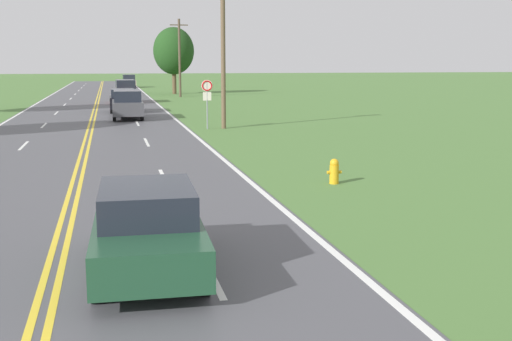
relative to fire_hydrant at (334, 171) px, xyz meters
The scene contains 10 objects.
fire_hydrant is the anchor object (origin of this frame).
traffic_sign 16.23m from the fire_hydrant, 94.56° to the left, with size 0.60×0.10×2.58m.
utility_pole_midground 16.61m from the fire_hydrant, 91.36° to the left, with size 1.80×0.24×7.35m.
utility_pole_far 48.25m from the fire_hydrant, 89.07° to the left, with size 1.80×0.24×7.75m.
tree_behind_sign 54.77m from the fire_hydrant, 89.12° to the left, with size 4.48×4.48×7.29m.
car_dark_green_sedan_approaching 8.93m from the fire_hydrant, 130.18° to the right, with size 1.88×4.06×1.45m.
car_dark_grey_suv_mid_near 23.78m from the fire_hydrant, 102.66° to the left, with size 1.86×4.54×1.77m.
car_black_suv_mid_far 29.39m from the fire_hydrant, 100.49° to the left, with size 1.84×3.95×1.64m.
car_red_van_receding 40.25m from the fire_hydrant, 96.97° to the left, with size 1.91×4.66×1.98m.
car_champagne_suv_distant 74.34m from the fire_hydrant, 92.72° to the left, with size 1.89×4.26×1.78m.
Camera 1 is at (1.02, -2.92, 3.50)m, focal length 45.00 mm.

